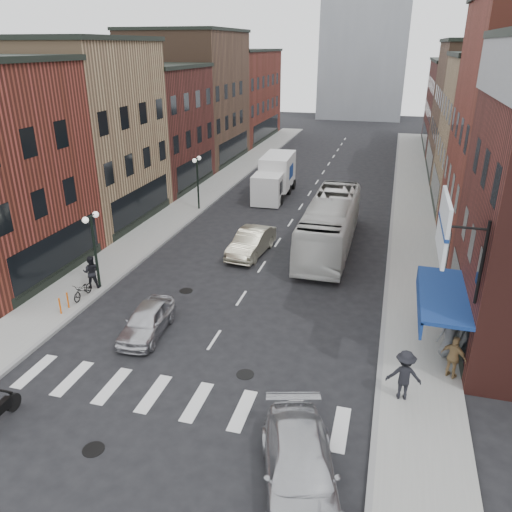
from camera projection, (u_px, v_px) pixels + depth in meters
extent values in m
plane|color=black|center=(206.00, 353.00, 20.65)|extent=(160.00, 160.00, 0.00)
cube|color=gray|center=(204.00, 194.00, 42.24)|extent=(3.00, 74.00, 0.15)
cube|color=gray|center=(413.00, 211.00, 38.05)|extent=(3.00, 74.00, 0.15)
cube|color=gray|center=(221.00, 197.00, 41.90)|extent=(0.20, 74.00, 0.16)
cube|color=gray|center=(393.00, 210.00, 38.45)|extent=(0.20, 74.00, 0.16)
cube|color=silver|center=(176.00, 398.00, 17.99)|extent=(12.00, 2.20, 0.01)
cube|color=black|center=(58.00, 252.00, 26.49)|extent=(0.08, 7.20, 2.20)
cube|color=#917150|center=(71.00, 135.00, 34.43)|extent=(10.00, 10.00, 12.00)
cube|color=black|center=(142.00, 202.00, 34.92)|extent=(0.08, 8.00, 2.20)
cube|color=black|center=(57.00, 38.00, 32.03)|extent=(10.30, 10.20, 0.30)
cube|color=#451D18|center=(141.00, 129.00, 43.69)|extent=(10.00, 10.00, 10.00)
cube|color=black|center=(196.00, 170.00, 43.79)|extent=(0.08, 8.00, 2.20)
cube|color=black|center=(135.00, 66.00, 41.68)|extent=(10.30, 10.20, 0.30)
cube|color=brown|center=(188.00, 99.00, 52.86)|extent=(10.00, 12.00, 13.00)
cube|color=black|center=(234.00, 148.00, 53.55)|extent=(0.08, 9.60, 2.20)
cube|color=black|center=(185.00, 30.00, 50.27)|extent=(10.30, 12.20, 0.30)
cube|color=maroon|center=(230.00, 96.00, 65.68)|extent=(10.00, 16.00, 11.00)
cube|color=black|center=(266.00, 128.00, 65.97)|extent=(0.08, 12.80, 2.20)
cube|color=black|center=(229.00, 50.00, 63.47)|extent=(10.30, 16.20, 0.30)
cube|color=black|center=(459.00, 300.00, 21.55)|extent=(0.08, 7.20, 2.20)
cube|color=black|center=(444.00, 228.00, 29.98)|extent=(0.08, 8.00, 2.20)
cube|color=black|center=(435.00, 186.00, 38.85)|extent=(0.08, 8.00, 2.20)
cube|color=brown|center=(493.00, 113.00, 45.67)|extent=(10.00, 12.00, 12.00)
cube|color=black|center=(429.00, 158.00, 48.61)|extent=(0.08, 9.60, 2.20)
cube|color=black|center=(506.00, 40.00, 43.27)|extent=(10.30, 12.20, 0.30)
cube|color=#451D18|center=(473.00, 107.00, 58.48)|extent=(10.00, 16.00, 10.00)
cube|color=black|center=(425.00, 135.00, 61.04)|extent=(0.08, 12.80, 2.20)
cube|color=black|center=(481.00, 60.00, 56.47)|extent=(10.30, 16.20, 0.30)
cube|color=navy|center=(443.00, 295.00, 19.58)|extent=(1.80, 5.00, 0.15)
cube|color=navy|center=(419.00, 300.00, 19.92)|extent=(0.10, 5.00, 0.70)
cylinder|color=black|center=(482.00, 263.00, 16.71)|extent=(0.12, 0.12, 3.00)
cylinder|color=black|center=(466.00, 228.00, 16.41)|extent=(1.40, 0.08, 0.08)
cube|color=silver|center=(444.00, 226.00, 16.58)|extent=(0.12, 3.00, 2.00)
cylinder|color=black|center=(96.00, 254.00, 25.24)|extent=(0.14, 0.14, 4.00)
cylinder|color=black|center=(90.00, 216.00, 24.46)|extent=(0.06, 0.90, 0.06)
sphere|color=white|center=(85.00, 220.00, 24.08)|extent=(0.32, 0.32, 0.32)
sphere|color=white|center=(96.00, 214.00, 24.88)|extent=(0.32, 0.32, 0.32)
cylinder|color=black|center=(198.00, 185.00, 37.66)|extent=(0.14, 0.14, 4.00)
cylinder|color=black|center=(197.00, 159.00, 36.88)|extent=(0.06, 0.90, 0.06)
sphere|color=white|center=(194.00, 161.00, 36.50)|extent=(0.32, 0.32, 0.32)
sphere|color=white|center=(199.00, 158.00, 37.30)|extent=(0.32, 0.32, 0.32)
cylinder|color=#D8590C|center=(60.00, 306.00, 23.20)|extent=(0.08, 0.08, 0.80)
cylinder|color=#D8590C|center=(68.00, 300.00, 23.73)|extent=(0.08, 0.08, 0.80)
cube|color=silver|center=(267.00, 189.00, 39.35)|extent=(2.32, 2.50, 2.32)
cube|color=black|center=(267.00, 186.00, 39.26)|extent=(2.31, 1.39, 1.02)
cube|color=silver|center=(278.00, 171.00, 42.21)|extent=(2.52, 4.91, 2.69)
cube|color=navy|center=(278.00, 171.00, 42.21)|extent=(2.43, 1.95, 1.11)
cube|color=black|center=(277.00, 189.00, 42.64)|extent=(2.29, 6.10, 0.32)
cylinder|color=black|center=(255.00, 198.00, 40.11)|extent=(0.26, 0.83, 0.83)
cylinder|color=black|center=(281.00, 200.00, 39.58)|extent=(0.26, 0.83, 0.83)
cylinder|color=black|center=(265.00, 188.00, 42.90)|extent=(0.26, 0.83, 0.83)
cylinder|color=black|center=(289.00, 190.00, 42.38)|extent=(0.26, 0.83, 0.83)
cylinder|color=black|center=(270.00, 183.00, 44.54)|extent=(0.26, 0.83, 0.83)
cylinder|color=black|center=(293.00, 184.00, 44.02)|extent=(0.26, 0.83, 0.83)
cylinder|color=black|center=(13.00, 402.00, 17.29)|extent=(0.14, 0.64, 0.64)
cube|color=black|center=(6.00, 391.00, 16.88)|extent=(0.54, 0.06, 0.06)
imported|color=silver|center=(330.00, 224.00, 30.72)|extent=(2.66, 11.34, 3.16)
imported|color=silver|center=(147.00, 320.00, 21.75)|extent=(1.88, 4.01, 1.33)
imported|color=#BEB79A|center=(251.00, 242.00, 30.09)|extent=(2.06, 4.79, 1.54)
imported|color=#B8B8BD|center=(300.00, 470.00, 14.01)|extent=(3.44, 5.50, 1.49)
imported|color=black|center=(83.00, 290.00, 24.68)|extent=(0.60, 1.58, 0.82)
imported|color=black|center=(91.00, 272.00, 25.57)|extent=(0.96, 0.74, 1.73)
imported|color=black|center=(404.00, 375.00, 17.45)|extent=(1.27, 0.70, 1.90)
imported|color=#9C7C4F|center=(454.00, 357.00, 18.57)|extent=(1.14, 0.97, 1.74)
imported|color=slate|center=(450.00, 335.00, 19.84)|extent=(1.12, 0.97, 1.94)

